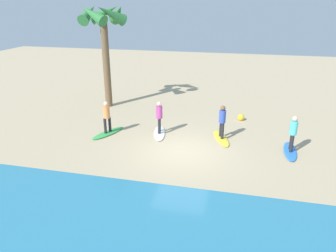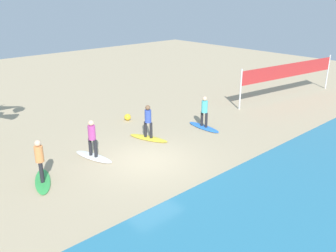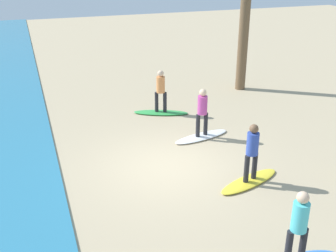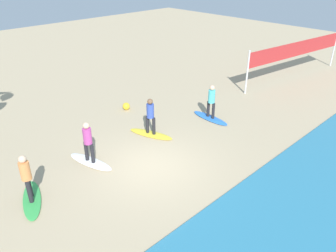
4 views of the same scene
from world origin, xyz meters
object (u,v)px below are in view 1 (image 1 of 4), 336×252
at_px(surfer_blue, 293,131).
at_px(beach_ball, 241,117).
at_px(surfboard_blue, 290,151).
at_px(surfboard_green, 108,133).
at_px(surfboard_white, 159,133).
at_px(palm_tree, 104,24).
at_px(surfer_green, 107,115).
at_px(surfer_white, 159,115).
at_px(surfer_yellow, 222,119).
at_px(surfboard_yellow, 221,138).

relative_size(surfer_blue, beach_ball, 4.38).
relative_size(surfboard_blue, surfboard_green, 1.00).
bearing_deg(surfboard_blue, surfboard_white, -94.11).
relative_size(surfboard_white, surfboard_green, 1.00).
xyz_separation_m(surfboard_white, palm_tree, (4.37, -3.81, 5.07)).
height_order(surfer_blue, surfer_green, same).
bearing_deg(surfboard_white, surfer_white, -0.00).
relative_size(surfboard_blue, surfer_white, 1.28).
xyz_separation_m(surfboard_blue, surfer_white, (6.30, -0.72, 0.99)).
height_order(surfboard_blue, surfer_white, surfer_white).
relative_size(surfer_green, beach_ball, 4.38).
distance_m(surfboard_blue, surfboard_white, 6.34).
bearing_deg(surfer_yellow, surfboard_white, 1.16).
bearing_deg(surfboard_white, surfer_yellow, 78.37).
bearing_deg(surfer_yellow, beach_ball, -106.92).
relative_size(surfer_blue, surfboard_white, 0.78).
relative_size(surfer_yellow, palm_tree, 0.26).
bearing_deg(surfer_blue, beach_ball, -58.56).
bearing_deg(surfboard_blue, surfer_yellow, -101.53).
bearing_deg(surfer_blue, palm_tree, -23.03).
height_order(surfer_yellow, palm_tree, palm_tree).
height_order(surfer_blue, palm_tree, palm_tree).
bearing_deg(surfboard_blue, palm_tree, -110.61).
xyz_separation_m(surfboard_white, surfer_white, (0.00, 0.00, 0.99)).
bearing_deg(surfer_blue, surfboard_yellow, -13.95).
height_order(surfboard_blue, beach_ball, beach_ball).
relative_size(surfboard_white, surfer_green, 1.28).
relative_size(surfboard_yellow, surfboard_green, 1.00).
distance_m(surfer_white, palm_tree, 7.09).
bearing_deg(palm_tree, surfboard_blue, 156.97).
xyz_separation_m(surfboard_yellow, beach_ball, (-0.89, -2.93, 0.14)).
bearing_deg(beach_ball, surfboard_yellow, 73.08).
height_order(surfboard_blue, surfboard_yellow, same).
height_order(surfer_blue, surfer_yellow, same).
bearing_deg(beach_ball, surfer_yellow, 73.08).
height_order(surfboard_yellow, surfer_white, surfer_white).
distance_m(surfboard_blue, surfer_yellow, 3.40).
xyz_separation_m(surfer_white, surfboard_green, (2.58, 0.59, -0.99)).
distance_m(surfboard_green, surfer_green, 0.99).
distance_m(surfer_yellow, surfer_green, 5.75).
relative_size(surfboard_yellow, surfer_yellow, 1.28).
relative_size(surfer_yellow, surfboard_white, 0.78).
height_order(surfer_blue, beach_ball, surfer_blue).
xyz_separation_m(surfer_green, palm_tree, (1.79, -4.40, 4.08)).
bearing_deg(surfboard_green, surfer_green, 98.83).
height_order(surfboard_white, beach_ball, beach_ball).
height_order(surfer_yellow, beach_ball, surfer_yellow).
relative_size(palm_tree, beach_ball, 17.06).
relative_size(surfer_yellow, surfboard_green, 0.78).
height_order(surfboard_yellow, palm_tree, palm_tree).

